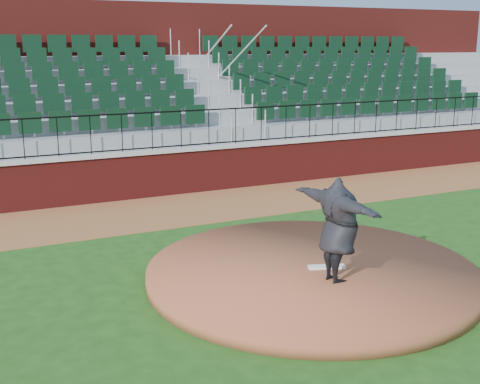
# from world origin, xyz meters

# --- Properties ---
(ground) EXTENTS (90.00, 90.00, 0.00)m
(ground) POSITION_xyz_m (0.00, 0.00, 0.00)
(ground) COLOR #1C4714
(ground) RESTS_ON ground
(warning_track) EXTENTS (34.00, 3.20, 0.01)m
(warning_track) POSITION_xyz_m (0.00, 5.40, 0.01)
(warning_track) COLOR brown
(warning_track) RESTS_ON ground
(field_wall) EXTENTS (34.00, 0.35, 1.20)m
(field_wall) POSITION_xyz_m (0.00, 7.00, 0.60)
(field_wall) COLOR maroon
(field_wall) RESTS_ON ground
(wall_cap) EXTENTS (34.00, 0.45, 0.10)m
(wall_cap) POSITION_xyz_m (0.00, 7.00, 1.25)
(wall_cap) COLOR #B7B7B7
(wall_cap) RESTS_ON field_wall
(wall_railing) EXTENTS (34.00, 0.05, 1.00)m
(wall_railing) POSITION_xyz_m (0.00, 7.00, 1.80)
(wall_railing) COLOR black
(wall_railing) RESTS_ON wall_cap
(seating_stands) EXTENTS (34.00, 5.10, 4.60)m
(seating_stands) POSITION_xyz_m (0.00, 9.72, 2.30)
(seating_stands) COLOR gray
(seating_stands) RESTS_ON ground
(concourse_wall) EXTENTS (34.00, 0.50, 5.50)m
(concourse_wall) POSITION_xyz_m (0.00, 12.52, 2.75)
(concourse_wall) COLOR maroon
(concourse_wall) RESTS_ON ground
(pitchers_mound) EXTENTS (5.87, 5.87, 0.25)m
(pitchers_mound) POSITION_xyz_m (0.59, -0.23, 0.12)
(pitchers_mound) COLOR brown
(pitchers_mound) RESTS_ON ground
(pitching_rubber) EXTENTS (0.67, 0.38, 0.04)m
(pitching_rubber) POSITION_xyz_m (0.79, -0.41, 0.27)
(pitching_rubber) COLOR white
(pitching_rubber) RESTS_ON pitchers_mound
(pitcher) EXTENTS (0.71, 2.20, 1.77)m
(pitcher) POSITION_xyz_m (0.60, -0.98, 1.14)
(pitcher) COLOR black
(pitcher) RESTS_ON pitchers_mound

